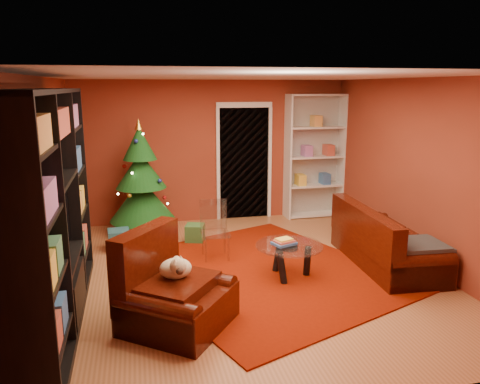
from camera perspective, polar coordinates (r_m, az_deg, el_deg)
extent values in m
cube|color=#9A5B34|center=(6.43, 0.79, -10.16)|extent=(5.00, 5.50, 0.05)
cube|color=silver|center=(5.93, 0.87, 14.16)|extent=(5.00, 5.50, 0.05)
cube|color=maroon|center=(8.73, -3.41, 4.96)|extent=(5.00, 0.05, 2.60)
cube|color=maroon|center=(5.99, -23.37, 0.35)|extent=(0.05, 5.50, 2.60)
cube|color=maroon|center=(7.06, 21.21, 2.26)|extent=(0.05, 5.50, 2.60)
cube|color=#6F1301|center=(6.47, 2.77, -9.70)|extent=(4.06, 4.34, 0.02)
cube|color=#215866|center=(7.51, -14.53, -5.66)|extent=(0.35, 0.35, 0.32)
cube|color=#2B5E28|center=(7.68, -5.50, -5.02)|extent=(0.36, 0.36, 0.29)
cube|color=maroon|center=(8.59, -9.26, -3.46)|extent=(0.23, 0.23, 0.21)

